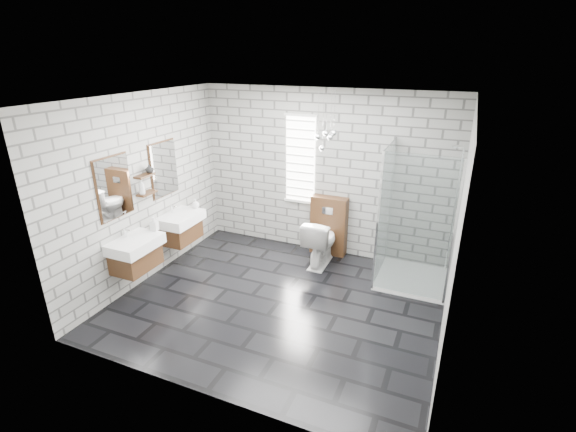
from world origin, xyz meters
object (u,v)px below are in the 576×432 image
Objects in this scene: vanity_right at (179,219)px; toilet at (320,242)px; vanity_left at (133,245)px; cistern_panel at (329,226)px; shower_enclosure at (407,252)px.

vanity_right reaches higher than toilet.
vanity_left is 1.57× the size of cistern_panel.
vanity_left is 3.08m from cistern_panel.
vanity_left reaches higher than cistern_panel.
vanity_left and vanity_right have the same top height.
toilet is (2.06, 1.84, -0.37)m from vanity_left.
toilet is at bearing 22.25° from vanity_right.
vanity_right reaches higher than cistern_panel.
shower_enclosure is 2.60× the size of toilet.
toilet is (0.00, -0.42, -0.11)m from cistern_panel.
vanity_right is 2.01× the size of toilet.
toilet is at bearing 176.07° from shower_enclosure.
cistern_panel is (2.06, 1.27, -0.26)m from vanity_right.
shower_enclosure is (1.35, -0.52, 0.00)m from cistern_panel.
vanity_left is 2.79m from toilet.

